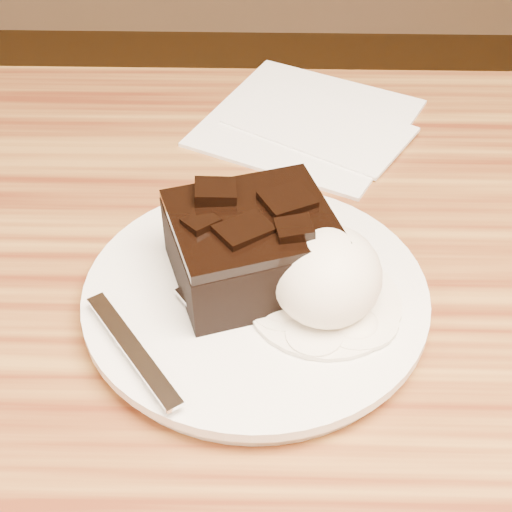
{
  "coord_description": "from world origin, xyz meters",
  "views": [
    {
      "loc": [
        -0.09,
        -0.3,
        1.13
      ],
      "look_at": [
        -0.1,
        0.08,
        0.79
      ],
      "focal_mm": 55.59,
      "sensor_mm": 36.0,
      "label": 1
    }
  ],
  "objects_px": {
    "ice_cream_scoop": "(326,275)",
    "spoon": "(203,290)",
    "napkin": "(307,121)",
    "plate": "(256,301)",
    "brownie": "(252,251)"
  },
  "relations": [
    {
      "from": "plate",
      "to": "napkin",
      "type": "height_order",
      "value": "plate"
    },
    {
      "from": "plate",
      "to": "spoon",
      "type": "bearing_deg",
      "value": -171.63
    },
    {
      "from": "spoon",
      "to": "napkin",
      "type": "distance_m",
      "value": 0.25
    },
    {
      "from": "ice_cream_scoop",
      "to": "brownie",
      "type": "bearing_deg",
      "value": 152.22
    },
    {
      "from": "plate",
      "to": "napkin",
      "type": "bearing_deg",
      "value": 80.01
    },
    {
      "from": "brownie",
      "to": "napkin",
      "type": "height_order",
      "value": "brownie"
    },
    {
      "from": "spoon",
      "to": "plate",
      "type": "bearing_deg",
      "value": -26.61
    },
    {
      "from": "plate",
      "to": "brownie",
      "type": "height_order",
      "value": "brownie"
    },
    {
      "from": "brownie",
      "to": "plate",
      "type": "bearing_deg",
      "value": -78.78
    },
    {
      "from": "spoon",
      "to": "napkin",
      "type": "height_order",
      "value": "spoon"
    },
    {
      "from": "brownie",
      "to": "spoon",
      "type": "xyz_separation_m",
      "value": [
        -0.03,
        -0.02,
        -0.02
      ]
    },
    {
      "from": "brownie",
      "to": "napkin",
      "type": "distance_m",
      "value": 0.22
    },
    {
      "from": "brownie",
      "to": "ice_cream_scoop",
      "type": "height_order",
      "value": "ice_cream_scoop"
    },
    {
      "from": "plate",
      "to": "spoon",
      "type": "height_order",
      "value": "spoon"
    },
    {
      "from": "ice_cream_scoop",
      "to": "spoon",
      "type": "height_order",
      "value": "ice_cream_scoop"
    }
  ]
}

